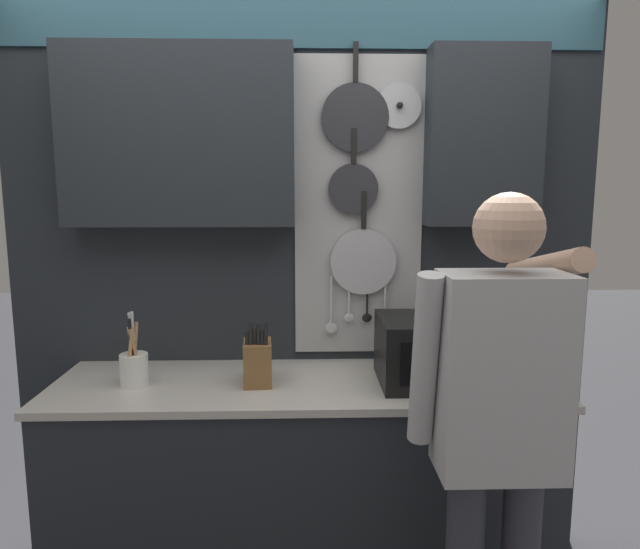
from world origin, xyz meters
TOP-DOWN VIEW (x-y plane):
  - base_cabinet_counter at (0.00, -0.00)m, footprint 2.02×0.62m
  - back_wall_unit at (-0.03, 0.27)m, footprint 2.59×0.20m
  - microwave at (0.54, -0.03)m, footprint 0.46×0.36m
  - knife_block at (-0.18, -0.03)m, footprint 0.12×0.16m
  - utensil_crock at (-0.67, -0.03)m, footprint 0.11×0.11m
  - person at (0.60, -0.57)m, footprint 0.54×0.66m

SIDE VIEW (x-z plane):
  - base_cabinet_counter at x=0.00m, z-range 0.00..0.93m
  - utensil_crock at x=-0.67m, z-range 0.86..1.16m
  - person at x=0.60m, z-range 0.16..1.86m
  - knife_block at x=-0.18m, z-range 0.89..1.15m
  - microwave at x=0.54m, z-range 0.93..1.19m
  - back_wall_unit at x=-0.03m, z-range 0.28..2.81m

